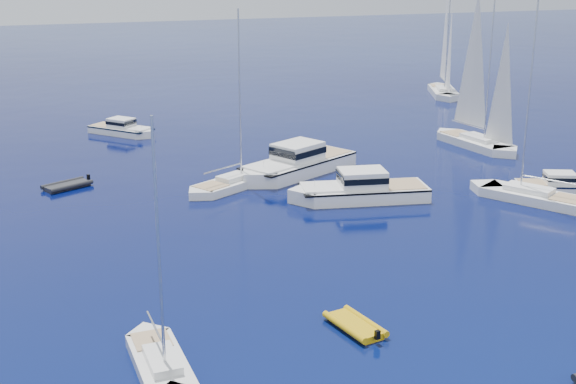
% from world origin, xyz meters
% --- Properties ---
extents(motor_cruiser_centre, '(12.33, 5.78, 3.11)m').
position_xyz_m(motor_cruiser_centre, '(10.46, 27.52, 0.00)').
color(motor_cruiser_centre, white).
rests_on(motor_cruiser_centre, ground).
extents(motor_cruiser_far_r, '(8.15, 5.28, 2.06)m').
position_xyz_m(motor_cruiser_far_r, '(26.87, 23.97, 0.00)').
color(motor_cruiser_far_r, silver).
rests_on(motor_cruiser_far_r, ground).
extents(motor_cruiser_distant, '(13.76, 9.84, 3.51)m').
position_xyz_m(motor_cruiser_distant, '(8.37, 36.22, 0.00)').
color(motor_cruiser_distant, white).
rests_on(motor_cruiser_distant, ground).
extents(motor_cruiser_horizon, '(7.60, 8.12, 2.24)m').
position_xyz_m(motor_cruiser_horizon, '(-3.72, 56.95, 0.00)').
color(motor_cruiser_horizon, white).
rests_on(motor_cruiser_horizon, ground).
extents(sailboat_fore, '(2.49, 8.69, 12.69)m').
position_xyz_m(sailboat_fore, '(-9.11, 6.89, 0.00)').
color(sailboat_fore, silver).
rests_on(sailboat_fore, ground).
extents(sailboat_mid_r, '(8.45, 11.23, 16.69)m').
position_xyz_m(sailboat_mid_r, '(23.17, 22.50, 0.00)').
color(sailboat_mid_r, white).
rests_on(sailboat_mid_r, ground).
extents(sailboat_centre, '(10.17, 7.37, 14.99)m').
position_xyz_m(sailboat_centre, '(2.03, 34.10, 0.00)').
color(sailboat_centre, silver).
rests_on(sailboat_centre, ground).
extents(sailboat_sails_r, '(4.69, 12.31, 17.64)m').
position_xyz_m(sailboat_sails_r, '(28.86, 39.54, 0.00)').
color(sailboat_sails_r, white).
rests_on(sailboat_sails_r, ground).
extents(sailboat_sails_far, '(7.53, 12.49, 17.92)m').
position_xyz_m(sailboat_sails_far, '(41.17, 66.58, 0.00)').
color(sailboat_sails_far, white).
rests_on(sailboat_sails_far, ground).
extents(tender_yellow, '(2.74, 4.08, 0.95)m').
position_xyz_m(tender_yellow, '(1.10, 7.67, 0.00)').
color(tender_yellow, '#C5980B').
rests_on(tender_yellow, ground).
extents(tender_grey_far, '(4.62, 3.76, 0.95)m').
position_xyz_m(tender_grey_far, '(-10.92, 38.58, 0.00)').
color(tender_grey_far, black).
rests_on(tender_grey_far, ground).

